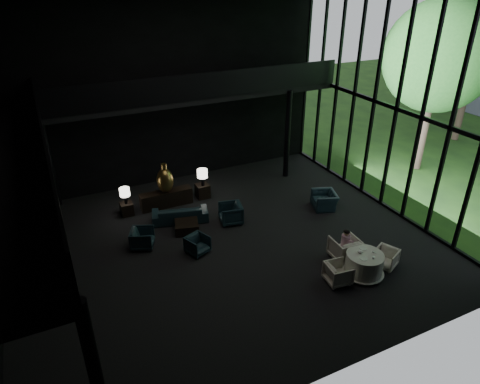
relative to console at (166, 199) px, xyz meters
name	(u,v)px	position (x,y,z in m)	size (l,w,h in m)	color
floor	(227,245)	(1.05, -3.62, -0.33)	(14.00, 12.00, 0.02)	black
wall_back	(167,92)	(1.05, 2.38, 3.67)	(14.00, 0.04, 8.00)	black
wall_front	(349,234)	(1.05, -9.62, 3.67)	(14.00, 0.04, 8.00)	black
curtain_wall	(397,109)	(8.00, -3.62, 3.67)	(0.20, 12.00, 8.00)	black
mezzanine_left	(8,173)	(-4.95, -3.62, 3.67)	(2.00, 12.00, 0.25)	black
mezzanine_back	(198,95)	(2.05, 1.38, 3.67)	(12.00, 2.00, 0.25)	black
railing_left	(45,144)	(-3.95, -3.62, 4.27)	(0.06, 12.00, 1.00)	black
railing_back	(206,86)	(2.05, 0.38, 4.27)	(12.00, 0.06, 1.00)	black
column_nw	(49,159)	(-3.95, 2.08, 1.67)	(0.24, 0.24, 4.00)	black
column_ne	(287,135)	(5.85, 0.38, 1.67)	(0.24, 0.24, 4.00)	black
tree_near	(439,57)	(12.05, -1.62, 4.90)	(4.80, 4.80, 7.65)	#382D23
console	(166,199)	(0.00, 0.00, 0.00)	(2.10, 0.48, 0.67)	black
bronze_urn	(165,180)	(0.00, -0.07, 0.86)	(0.66, 0.66, 1.22)	#AF8337
side_table_left	(127,209)	(-1.60, 0.00, -0.08)	(0.46, 0.46, 0.51)	black
table_lamp_left	(125,193)	(-1.60, -0.02, 0.65)	(0.40, 0.40, 0.66)	black
side_table_right	(203,191)	(1.60, 0.08, -0.04)	(0.53, 0.53, 0.58)	black
table_lamp_right	(202,174)	(1.60, 0.01, 0.76)	(0.43, 0.43, 0.72)	black
sofa	(180,211)	(0.14, -1.33, 0.08)	(2.12, 0.62, 0.83)	black
lounge_armchair_west	(142,238)	(-1.60, -2.45, 0.04)	(0.73, 0.69, 0.75)	#103039
lounge_armchair_east	(231,212)	(1.82, -2.28, 0.11)	(0.87, 0.82, 0.90)	#1E4345
lounge_armchair_south	(198,245)	(-0.01, -3.59, -0.02)	(0.60, 0.56, 0.62)	#18363C
window_armchair	(325,198)	(5.70, -2.88, 0.09)	(0.97, 0.63, 0.84)	#0A242E
coffee_table	(187,226)	(0.11, -2.13, -0.15)	(0.84, 0.84, 0.37)	black
dining_table	(364,265)	(4.28, -6.94, -0.01)	(1.31, 1.31, 0.75)	white
dining_chair_north	(345,246)	(4.26, -6.00, 0.15)	(0.94, 0.88, 0.96)	beige
dining_chair_east	(386,258)	(5.20, -6.92, -0.02)	(0.60, 0.56, 0.62)	silver
dining_chair_west	(338,273)	(3.32, -6.91, 0.01)	(0.68, 0.63, 0.70)	beige
child	(346,238)	(4.30, -5.95, 0.43)	(0.29, 0.29, 0.63)	#C7919B
plate_a	(364,259)	(4.08, -7.09, 0.42)	(0.24, 0.24, 0.01)	white
plate_b	(363,248)	(4.42, -6.66, 0.42)	(0.23, 0.23, 0.02)	white
saucer	(374,252)	(4.59, -6.97, 0.42)	(0.14, 0.14, 0.01)	white
coffee_cup	(374,252)	(4.56, -6.97, 0.46)	(0.08, 0.08, 0.06)	white
cereal_bowl	(360,252)	(4.18, -6.80, 0.46)	(0.16, 0.16, 0.08)	white
cream_pot	(373,258)	(4.34, -7.22, 0.45)	(0.06, 0.06, 0.07)	#99999E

